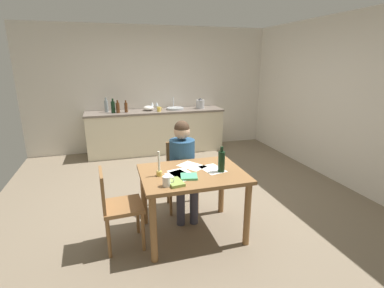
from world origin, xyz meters
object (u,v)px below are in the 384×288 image
(book_magazine, at_px, (189,177))
(wine_glass_near_sink, at_px, (157,104))
(bottle_wine_red, at_px, (118,107))
(bottle_sauce, at_px, (126,107))
(bottle_oil, at_px, (106,106))
(mixing_bowl, at_px, (149,108))
(coffee_mug, at_px, (167,181))
(bottle_vinegar, at_px, (113,107))
(stovetop_kettle, at_px, (200,104))
(dining_table, at_px, (192,182))
(person_seated, at_px, (183,162))
(wine_glass_by_kettle, at_px, (152,104))
(chair_at_table, at_px, (181,172))
(book_cookery, at_px, (175,182))
(sink_unit, at_px, (175,108))
(wine_bottle_on_table, at_px, (221,161))
(teacup_on_counter, at_px, (159,109))
(candlestick, at_px, (159,169))
(chair_side_empty, at_px, (116,205))

(book_magazine, xyz_separation_m, wine_glass_near_sink, (0.26, 3.44, 0.25))
(bottle_wine_red, relative_size, bottle_sauce, 1.04)
(bottle_oil, relative_size, bottle_wine_red, 1.15)
(bottle_oil, distance_m, mixing_bowl, 0.84)
(coffee_mug, bearing_deg, bottle_vinegar, 96.67)
(bottle_wine_red, relative_size, mixing_bowl, 1.14)
(stovetop_kettle, bearing_deg, dining_table, -109.28)
(coffee_mug, bearing_deg, person_seated, 65.34)
(bottle_wine_red, distance_m, stovetop_kettle, 1.74)
(bottle_wine_red, bearing_deg, wine_glass_by_kettle, 17.81)
(chair_at_table, relative_size, bottle_wine_red, 3.47)
(coffee_mug, height_order, bottle_wine_red, bottle_wine_red)
(person_seated, height_order, wine_glass_near_sink, person_seated)
(coffee_mug, height_order, book_cookery, coffee_mug)
(bottle_sauce, relative_size, mixing_bowl, 1.10)
(book_cookery, height_order, sink_unit, sink_unit)
(person_seated, height_order, wine_bottle_on_table, person_seated)
(dining_table, height_order, bottle_oil, bottle_oil)
(bottle_vinegar, bearing_deg, teacup_on_counter, -4.98)
(bottle_vinegar, bearing_deg, mixing_bowl, 8.27)
(bottle_oil, bearing_deg, dining_table, -75.20)
(stovetop_kettle, xyz_separation_m, wine_glass_by_kettle, (-1.02, 0.15, 0.01))
(book_magazine, height_order, teacup_on_counter, teacup_on_counter)
(bottle_wine_red, bearing_deg, bottle_vinegar, 173.74)
(chair_at_table, bearing_deg, sink_unit, 78.60)
(candlestick, relative_size, wine_glass_near_sink, 1.73)
(wine_bottle_on_table, bearing_deg, wine_glass_near_sink, 92.10)
(wine_glass_by_kettle, distance_m, teacup_on_counter, 0.32)
(wine_glass_by_kettle, bearing_deg, mixing_bowl, -129.74)
(chair_at_table, height_order, bottle_vinegar, bottle_vinegar)
(chair_at_table, distance_m, book_magazine, 0.85)
(wine_glass_near_sink, bearing_deg, bottle_oil, -175.94)
(person_seated, distance_m, stovetop_kettle, 2.87)
(bottle_oil, bearing_deg, mixing_bowl, -3.05)
(coffee_mug, distance_m, bottle_vinegar, 3.39)
(sink_unit, distance_m, bottle_oil, 1.40)
(book_magazine, xyz_separation_m, wine_glass_by_kettle, (0.16, 3.44, 0.25))
(chair_at_table, bearing_deg, bottle_vinegar, 107.56)
(coffee_mug, relative_size, wine_glass_near_sink, 0.76)
(mixing_bowl, bearing_deg, wine_bottle_on_table, -84.40)
(sink_unit, distance_m, bottle_vinegar, 1.28)
(sink_unit, bearing_deg, mixing_bowl, 177.17)
(book_magazine, xyz_separation_m, book_cookery, (-0.17, -0.11, 0.00))
(dining_table, distance_m, bottle_vinegar, 3.20)
(dining_table, xyz_separation_m, chair_at_table, (0.04, 0.66, -0.14))
(bottle_sauce, height_order, wine_glass_near_sink, bottle_sauce)
(dining_table, height_order, wine_glass_near_sink, wine_glass_near_sink)
(stovetop_kettle, bearing_deg, mixing_bowl, 178.37)
(person_seated, xyz_separation_m, bottle_oil, (-0.88, 2.72, 0.34))
(chair_side_empty, relative_size, stovetop_kettle, 3.92)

